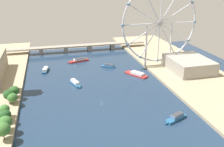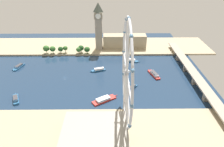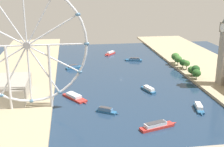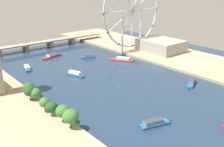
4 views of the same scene
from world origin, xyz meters
name	(u,v)px [view 2 (image 2 of 4)]	position (x,y,z in m)	size (l,w,h in m)	color
ground_plane	(65,78)	(0.00, 0.00, 0.00)	(418.75, 418.75, 0.00)	#1E334C
riverbank_left	(76,46)	(-124.37, 0.00, 1.50)	(90.00, 520.00, 3.00)	tan
riverbank_right	(41,140)	(124.37, 0.00, 1.50)	(90.00, 520.00, 3.00)	tan
clock_tower	(99,26)	(-107.00, 47.04, 47.39)	(15.40, 15.40, 85.32)	gray
parliament_block	(125,41)	(-114.74, 95.69, 15.09)	(22.00, 81.30, 24.17)	tan
tree_row_embankment	(66,49)	(-85.88, -11.58, 11.20)	(14.03, 84.44, 14.55)	#513823
ferris_wheel	(127,73)	(97.56, 83.13, 59.79)	(107.00, 3.20, 110.18)	silver
riverside_hall	(95,135)	(127.76, 53.08, 11.22)	(48.01, 60.19, 16.45)	gray
river_bridge	(192,72)	(0.00, 188.23, 8.20)	(230.75, 13.74, 10.77)	gray
tour_boat_0	(16,99)	(56.24, -49.74, 2.20)	(25.94, 14.62, 5.56)	#235684
tour_boat_1	(19,67)	(-33.07, -79.32, 1.93)	(28.14, 13.16, 4.66)	#235684
tour_boat_2	(98,70)	(-20.54, 49.24, 2.10)	(12.08, 25.63, 4.98)	#235684
tour_boat_3	(154,74)	(-5.21, 133.26, 2.26)	(34.09, 14.83, 5.51)	#B22D28
tour_boat_4	(104,99)	(58.62, 59.54, 1.84)	(24.54, 33.19, 4.53)	#B22D28
tour_boat_5	(131,61)	(-53.74, 103.94, 2.17)	(10.10, 25.21, 5.14)	#235684
tour_boat_7	(133,87)	(31.23, 97.62, 2.08)	(20.34, 14.49, 4.94)	#235684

